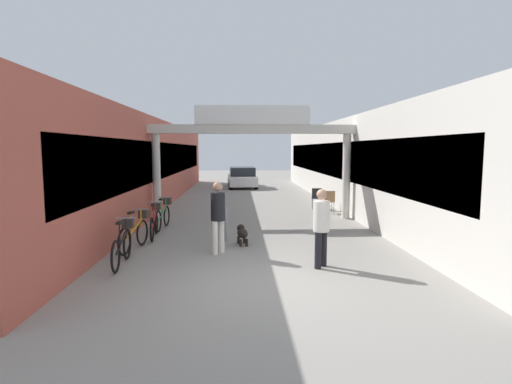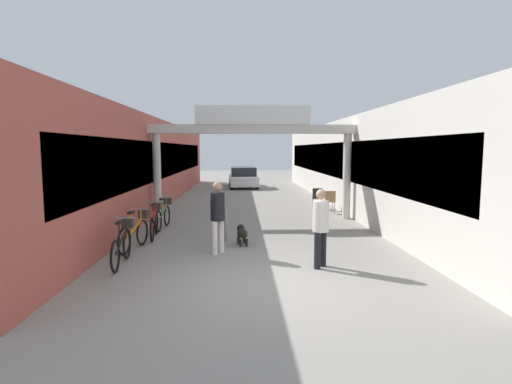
# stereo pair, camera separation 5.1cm
# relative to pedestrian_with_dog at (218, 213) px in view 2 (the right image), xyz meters

# --- Properties ---
(ground_plane) EXTENTS (80.00, 80.00, 0.00)m
(ground_plane) POSITION_rel_pedestrian_with_dog_xyz_m (0.97, -2.18, -0.99)
(ground_plane) COLOR gray
(storefront_left) EXTENTS (3.00, 26.00, 3.69)m
(storefront_left) POSITION_rel_pedestrian_with_dog_xyz_m (-4.12, 8.82, 0.86)
(storefront_left) COLOR #B25142
(storefront_left) RESTS_ON ground_plane
(storefront_right) EXTENTS (3.00, 26.00, 3.69)m
(storefront_right) POSITION_rel_pedestrian_with_dog_xyz_m (6.07, 8.82, 0.86)
(storefront_right) COLOR beige
(storefront_right) RESTS_ON ground_plane
(arcade_sign_gateway) EXTENTS (7.40, 0.47, 3.97)m
(arcade_sign_gateway) POSITION_rel_pedestrian_with_dog_xyz_m (0.97, 4.63, 1.80)
(arcade_sign_gateway) COLOR beige
(arcade_sign_gateway) RESTS_ON ground_plane
(pedestrian_with_dog) EXTENTS (0.48, 0.48, 1.72)m
(pedestrian_with_dog) POSITION_rel_pedestrian_with_dog_xyz_m (0.00, 0.00, 0.00)
(pedestrian_with_dog) COLOR silver
(pedestrian_with_dog) RESTS_ON ground_plane
(pedestrian_companion) EXTENTS (0.48, 0.48, 1.66)m
(pedestrian_companion) POSITION_rel_pedestrian_with_dog_xyz_m (2.22, -1.22, -0.04)
(pedestrian_companion) COLOR black
(pedestrian_companion) RESTS_ON ground_plane
(dog_on_leash) EXTENTS (0.35, 0.70, 0.49)m
(dog_on_leash) POSITION_rel_pedestrian_with_dog_xyz_m (0.58, 0.88, -0.68)
(dog_on_leash) COLOR black
(dog_on_leash) RESTS_ON ground_plane
(bicycle_black_nearest) EXTENTS (0.46, 1.69, 0.98)m
(bicycle_black_nearest) POSITION_rel_pedestrian_with_dog_xyz_m (-2.02, -0.81, -0.55)
(bicycle_black_nearest) COLOR black
(bicycle_black_nearest) RESTS_ON ground_plane
(bicycle_orange_second) EXTENTS (0.47, 1.67, 0.98)m
(bicycle_orange_second) POSITION_rel_pedestrian_with_dog_xyz_m (-2.08, 0.52, -0.55)
(bicycle_orange_second) COLOR black
(bicycle_orange_second) RESTS_ON ground_plane
(bicycle_red_third) EXTENTS (0.46, 1.69, 0.98)m
(bicycle_red_third) POSITION_rel_pedestrian_with_dog_xyz_m (-1.90, 1.90, -0.55)
(bicycle_red_third) COLOR black
(bicycle_red_third) RESTS_ON ground_plane
(bicycle_green_farthest) EXTENTS (0.46, 1.69, 0.98)m
(bicycle_green_farthest) POSITION_rel_pedestrian_with_dog_xyz_m (-1.88, 3.13, -0.55)
(bicycle_green_farthest) COLOR black
(bicycle_green_farthest) RESTS_ON ground_plane
(bollard_post_metal) EXTENTS (0.10, 0.10, 0.95)m
(bollard_post_metal) POSITION_rel_pedestrian_with_dog_xyz_m (0.13, 1.31, -0.50)
(bollard_post_metal) COLOR gray
(bollard_post_metal) RESTS_ON ground_plane
(cafe_chair_wood_nearer) EXTENTS (0.41, 0.41, 0.89)m
(cafe_chair_wood_nearer) POSITION_rel_pedestrian_with_dog_xyz_m (3.99, 5.81, -0.45)
(cafe_chair_wood_nearer) COLOR gray
(cafe_chair_wood_nearer) RESTS_ON ground_plane
(cafe_chair_black_farther) EXTENTS (0.45, 0.45, 0.89)m
(cafe_chair_black_farther) POSITION_rel_pedestrian_with_dog_xyz_m (3.71, 6.91, -0.45)
(cafe_chair_black_farther) COLOR gray
(cafe_chair_black_farther) RESTS_ON ground_plane
(parked_car_white) EXTENTS (1.97, 4.08, 1.33)m
(parked_car_white) POSITION_rel_pedestrian_with_dog_xyz_m (0.70, 16.73, -0.34)
(parked_car_white) COLOR silver
(parked_car_white) RESTS_ON ground_plane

